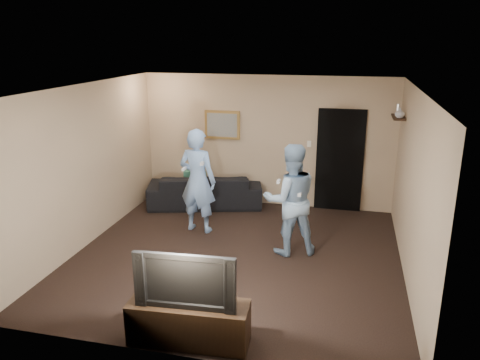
% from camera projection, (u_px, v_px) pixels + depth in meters
% --- Properties ---
extents(ground, '(5.00, 5.00, 0.00)m').
position_uv_depth(ground, '(237.00, 255.00, 7.36)').
color(ground, black).
rests_on(ground, ground).
extents(ceiling, '(5.00, 5.00, 0.04)m').
position_uv_depth(ceiling, '(236.00, 88.00, 6.60)').
color(ceiling, silver).
rests_on(ceiling, wall_back).
extents(wall_back, '(5.00, 0.04, 2.60)m').
position_uv_depth(wall_back, '(266.00, 141.00, 9.30)').
color(wall_back, tan).
rests_on(wall_back, ground).
extents(wall_front, '(5.00, 0.04, 2.60)m').
position_uv_depth(wall_front, '(177.00, 246.00, 4.65)').
color(wall_front, tan).
rests_on(wall_front, ground).
extents(wall_left, '(0.04, 5.00, 2.60)m').
position_uv_depth(wall_left, '(86.00, 166.00, 7.53)').
color(wall_left, tan).
rests_on(wall_left, ground).
extents(wall_right, '(0.04, 5.00, 2.60)m').
position_uv_depth(wall_right, '(413.00, 188.00, 6.43)').
color(wall_right, tan).
rests_on(wall_right, ground).
extents(sofa, '(2.41, 1.44, 0.66)m').
position_uv_depth(sofa, '(205.00, 190.00, 9.47)').
color(sofa, black).
rests_on(sofa, ground).
extents(throw_pillow, '(0.47, 0.22, 0.45)m').
position_uv_depth(throw_pillow, '(195.00, 182.00, 9.47)').
color(throw_pillow, '#1B5346').
rests_on(throw_pillow, sofa).
extents(painting_frame, '(0.72, 0.05, 0.57)m').
position_uv_depth(painting_frame, '(222.00, 125.00, 9.39)').
color(painting_frame, olive).
rests_on(painting_frame, wall_back).
extents(painting_canvas, '(0.62, 0.01, 0.47)m').
position_uv_depth(painting_canvas, '(222.00, 125.00, 9.37)').
color(painting_canvas, slate).
rests_on(painting_canvas, painting_frame).
extents(doorway, '(0.90, 0.06, 2.00)m').
position_uv_depth(doorway, '(340.00, 161.00, 9.04)').
color(doorway, black).
rests_on(doorway, ground).
extents(light_switch, '(0.08, 0.02, 0.12)m').
position_uv_depth(light_switch, '(309.00, 144.00, 9.09)').
color(light_switch, silver).
rests_on(light_switch, wall_back).
extents(wall_shelf, '(0.20, 0.60, 0.03)m').
position_uv_depth(wall_shelf, '(398.00, 117.00, 7.92)').
color(wall_shelf, black).
rests_on(wall_shelf, wall_right).
extents(shelf_vase, '(0.19, 0.19, 0.17)m').
position_uv_depth(shelf_vase, '(400.00, 113.00, 7.74)').
color(shelf_vase, silver).
rests_on(shelf_vase, wall_shelf).
extents(shelf_figurine, '(0.06, 0.06, 0.18)m').
position_uv_depth(shelf_figurine, '(398.00, 109.00, 8.08)').
color(shelf_figurine, silver).
rests_on(shelf_figurine, wall_shelf).
extents(tv_console, '(1.37, 0.52, 0.48)m').
position_uv_depth(tv_console, '(189.00, 322.00, 5.20)').
color(tv_console, black).
rests_on(tv_console, ground).
extents(television, '(1.12, 0.22, 0.64)m').
position_uv_depth(television, '(187.00, 277.00, 5.04)').
color(television, black).
rests_on(television, tv_console).
extents(wii_player_left, '(0.73, 0.56, 1.83)m').
position_uv_depth(wii_player_left, '(198.00, 181.00, 8.06)').
color(wii_player_left, '#7DA4DA').
rests_on(wii_player_left, ground).
extents(wii_player_right, '(1.04, 0.93, 1.77)m').
position_uv_depth(wii_player_right, '(290.00, 200.00, 7.23)').
color(wii_player_right, '#86A5C3').
rests_on(wii_player_right, ground).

